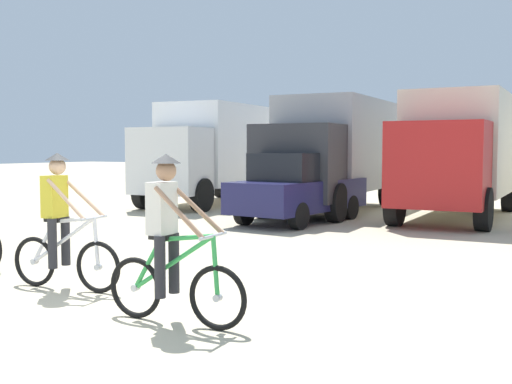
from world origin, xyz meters
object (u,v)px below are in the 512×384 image
(cyclist_cowboy_hat, at_px, (61,226))
(cyclist_near_camera, at_px, (170,245))
(sedan_parked, at_px, (298,188))
(box_truck_grey_hauler, at_px, (334,149))
(box_truck_avon_van, at_px, (216,149))
(box_truck_cream_rv, at_px, (460,149))

(cyclist_cowboy_hat, height_order, cyclist_near_camera, same)
(sedan_parked, distance_m, cyclist_cowboy_hat, 8.40)
(sedan_parked, relative_size, cyclist_cowboy_hat, 2.39)
(box_truck_grey_hauler, bearing_deg, sedan_parked, -83.60)
(cyclist_cowboy_hat, relative_size, cyclist_near_camera, 1.00)
(box_truck_grey_hauler, relative_size, sedan_parked, 1.58)
(sedan_parked, height_order, cyclist_cowboy_hat, cyclist_cowboy_hat)
(box_truck_grey_hauler, height_order, cyclist_near_camera, box_truck_grey_hauler)
(box_truck_avon_van, distance_m, cyclist_cowboy_hat, 13.14)
(box_truck_cream_rv, relative_size, cyclist_near_camera, 3.75)
(box_truck_grey_hauler, bearing_deg, cyclist_cowboy_hat, -85.21)
(sedan_parked, bearing_deg, cyclist_cowboy_hat, -85.81)
(box_truck_avon_van, distance_m, box_truck_grey_hauler, 4.53)
(box_truck_cream_rv, distance_m, cyclist_cowboy_hat, 11.97)
(box_truck_avon_van, xyz_separation_m, box_truck_cream_rv, (8.15, -0.28, 0.00))
(box_truck_avon_van, relative_size, cyclist_near_camera, 3.80)
(box_truck_grey_hauler, xyz_separation_m, box_truck_cream_rv, (3.64, 0.11, 0.00))
(cyclist_cowboy_hat, bearing_deg, sedan_parked, 94.19)
(box_truck_grey_hauler, distance_m, cyclist_near_camera, 12.54)
(sedan_parked, bearing_deg, box_truck_avon_van, 144.02)
(sedan_parked, xyz_separation_m, cyclist_cowboy_hat, (0.61, -8.37, -0.04))
(box_truck_cream_rv, bearing_deg, box_truck_avon_van, 178.01)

